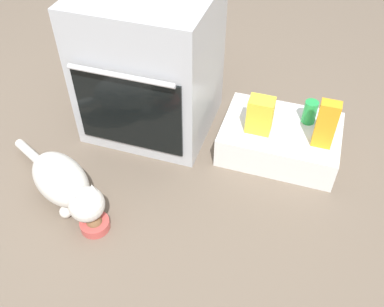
{
  "coord_description": "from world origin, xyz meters",
  "views": [
    {
      "loc": [
        0.7,
        -1.22,
        1.53
      ],
      "look_at": [
        0.3,
        0.03,
        0.25
      ],
      "focal_mm": 39.65,
      "sensor_mm": 36.0,
      "label": 1
    }
  ],
  "objects": [
    {
      "name": "soda_can",
      "position": [
        0.75,
        0.51,
        0.23
      ],
      "size": [
        0.07,
        0.07,
        0.12
      ],
      "primitive_type": "cylinder",
      "color": "green",
      "rests_on": "pantry_cabinet"
    },
    {
      "name": "ground",
      "position": [
        0.0,
        0.0,
        0.0
      ],
      "size": [
        8.0,
        8.0,
        0.0
      ],
      "primitive_type": "plane",
      "color": "#6B5B4C"
    },
    {
      "name": "juice_carton",
      "position": [
        0.83,
        0.36,
        0.29
      ],
      "size": [
        0.09,
        0.06,
        0.24
      ],
      "primitive_type": "cube",
      "color": "orange",
      "rests_on": "pantry_cabinet"
    },
    {
      "name": "cat",
      "position": [
        -0.22,
        -0.2,
        0.12
      ],
      "size": [
        0.66,
        0.41,
        0.23
      ],
      "rotation": [
        0.0,
        0.0,
        -0.5
      ],
      "color": "silver",
      "rests_on": "ground"
    },
    {
      "name": "food_bowl",
      "position": [
        -0.04,
        -0.3,
        0.03
      ],
      "size": [
        0.13,
        0.13,
        0.07
      ],
      "color": "#C64C47",
      "rests_on": "ground"
    },
    {
      "name": "pantry_cabinet",
      "position": [
        0.64,
        0.43,
        0.08
      ],
      "size": [
        0.58,
        0.41,
        0.17
      ],
      "primitive_type": "cube",
      "color": "white",
      "rests_on": "ground"
    },
    {
      "name": "snack_bag",
      "position": [
        0.53,
        0.37,
        0.26
      ],
      "size": [
        0.12,
        0.09,
        0.18
      ],
      "primitive_type": "cube",
      "color": "yellow",
      "rests_on": "pantry_cabinet"
    },
    {
      "name": "oven",
      "position": [
        -0.06,
        0.46,
        0.37
      ],
      "size": [
        0.63,
        0.61,
        0.74
      ],
      "color": "#B7BABF",
      "rests_on": "ground"
    }
  ]
}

